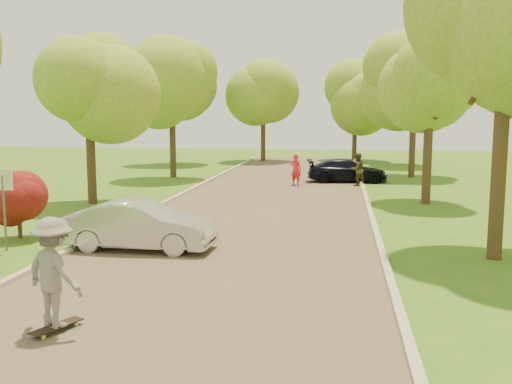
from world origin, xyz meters
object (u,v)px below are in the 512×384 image
Objects in this scene: skateboarder at (54,272)px; person_olive at (357,169)px; dark_sedan at (347,171)px; person_striped at (296,170)px; street_sign at (3,192)px; longboard at (57,326)px; silver_sedan at (140,226)px.

person_olive is at bearing -81.17° from skateboarder.
person_striped is (-2.60, -1.83, 0.19)m from dark_sedan.
person_olive is at bearing -167.56° from dark_sedan.
person_olive is (3.10, 0.36, 0.02)m from person_striped.
street_sign is 2.26× the size of longboard.
dark_sedan is 4.39× the size of longboard.
longboard is (-4.97, -22.19, -0.51)m from dark_sedan.
dark_sedan is 22.75m from longboard.
street_sign is 6.79m from longboard.
person_olive is (0.50, -1.46, 0.21)m from dark_sedan.
silver_sedan is 16.13m from person_olive.
longboard is at bearing -129.83° from skateboarder.
person_olive is (6.10, 14.93, 0.17)m from silver_sedan.
dark_sedan is 3.18m from person_striped.
dark_sedan is at bearing 61.85° from street_sign.
street_sign is 19.31m from dark_sedan.
street_sign is 0.55× the size of silver_sedan.
person_striped reaches higher than longboard.
street_sign is 18.29m from person_olive.
street_sign is 1.19× the size of skateboarder.
person_olive is (5.47, 20.73, 0.72)m from longboard.
dark_sedan is at bearing -17.38° from silver_sedan.
silver_sedan is 17.32m from dark_sedan.
dark_sedan is at bearing -79.01° from skateboarder.
person_striped is at bearing -26.33° from person_olive.
silver_sedan is 2.41× the size of person_olive.
street_sign is 16.54m from person_striped.
silver_sedan is 2.18× the size of skateboarder.
longboard is (0.63, -5.80, -0.55)m from silver_sedan.
skateboarder is (-0.00, -0.00, 0.93)m from longboard.
person_striped reaches higher than silver_sedan.
longboard is at bearing 107.49° from person_striped.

